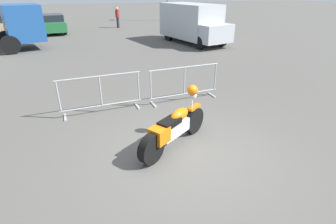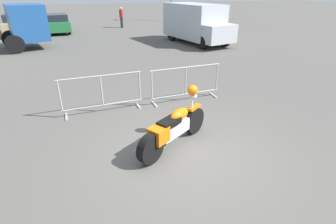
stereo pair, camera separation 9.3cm
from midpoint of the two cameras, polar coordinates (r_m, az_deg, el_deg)
ground_plane at (r=5.66m, az=4.64°, el=-8.91°), size 120.00×120.00×0.00m
motorcycle at (r=5.65m, az=1.83°, el=-3.28°), size 1.94×1.32×1.24m
crowd_barrier_near at (r=7.45m, az=-13.86°, el=3.99°), size 2.26×0.50×1.07m
crowd_barrier_far at (r=8.04m, az=4.17°, el=6.27°), size 2.26×0.50×1.07m
delivery_van at (r=17.23m, az=6.22°, el=18.83°), size 2.93×5.29×2.31m
parked_car_tan at (r=23.28m, az=-29.72°, el=16.31°), size 2.08×4.48×1.48m
parked_car_green at (r=23.01m, az=-22.83°, el=17.38°), size 1.93×4.16×1.38m
pedestrian at (r=24.43m, az=-10.00°, el=19.77°), size 0.47×0.47×1.69m
planter_island at (r=22.01m, az=6.19°, el=17.85°), size 3.32×3.32×1.12m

